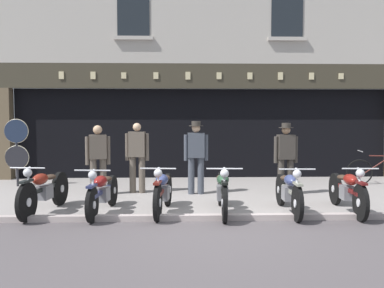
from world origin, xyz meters
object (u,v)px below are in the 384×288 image
(leaning_bicycle, at_px, (381,171))
(tyre_sign_pole, at_px, (17,145))
(shopkeeper_center, at_px, (137,154))
(advert_board_near, at_px, (289,119))
(motorcycle_center_right, at_px, (289,191))
(salesman_left, at_px, (98,157))
(motorcycle_center_left, at_px, (163,190))
(motorcycle_left, at_px, (103,191))
(motorcycle_right, at_px, (347,190))
(salesman_right, at_px, (196,154))
(assistant_far_right, at_px, (286,155))
(motorcycle_far_left, at_px, (44,190))
(motorcycle_center, at_px, (222,190))

(leaning_bicycle, bearing_deg, tyre_sign_pole, 99.15)
(shopkeeper_center, height_order, advert_board_near, advert_board_near)
(motorcycle_center_right, height_order, salesman_left, salesman_left)
(motorcycle_center_left, xyz_separation_m, motorcycle_center_right, (2.33, -0.08, -0.00))
(motorcycle_left, xyz_separation_m, shopkeeper_center, (0.44, 2.16, 0.50))
(motorcycle_right, height_order, leaning_bicycle, motorcycle_right)
(advert_board_near, relative_size, leaning_bicycle, 0.58)
(motorcycle_center_right, bearing_deg, salesman_left, -24.93)
(salesman_left, xyz_separation_m, salesman_right, (2.24, 0.07, 0.06))
(motorcycle_left, height_order, assistant_far_right, assistant_far_right)
(motorcycle_left, xyz_separation_m, leaning_bicycle, (6.74, 3.15, -0.05))
(motorcycle_right, distance_m, salesman_right, 3.45)
(shopkeeper_center, relative_size, assistant_far_right, 1.00)
(motorcycle_far_left, bearing_deg, assistant_far_right, -153.29)
(motorcycle_far_left, xyz_separation_m, advert_board_near, (5.78, 4.67, 1.28))
(salesman_left, height_order, shopkeeper_center, shopkeeper_center)
(motorcycle_left, xyz_separation_m, tyre_sign_pole, (-2.74, 3.18, 0.65))
(motorcycle_far_left, bearing_deg, salesman_right, -139.29)
(leaning_bicycle, bearing_deg, motorcycle_center_right, 143.82)
(salesman_left, distance_m, shopkeeper_center, 0.91)
(motorcycle_far_left, distance_m, tyre_sign_pole, 3.57)
(motorcycle_right, bearing_deg, assistant_far_right, -65.60)
(motorcycle_left, relative_size, assistant_far_right, 1.23)
(motorcycle_center, distance_m, tyre_sign_pole, 5.95)
(motorcycle_left, bearing_deg, motorcycle_center_right, -176.15)
(leaning_bicycle, bearing_deg, motorcycle_right, 155.22)
(motorcycle_center_left, distance_m, advert_board_near, 6.07)
(motorcycle_far_left, distance_m, salesman_left, 1.98)
(motorcycle_left, relative_size, motorcycle_right, 0.99)
(motorcycle_center_right, distance_m, salesman_left, 4.37)
(salesman_left, height_order, salesman_right, salesman_right)
(motorcycle_center_right, height_order, shopkeeper_center, shopkeeper_center)
(salesman_right, distance_m, advert_board_near, 4.08)
(motorcycle_center_right, height_order, advert_board_near, advert_board_near)
(motorcycle_far_left, xyz_separation_m, salesman_right, (2.90, 1.88, 0.50))
(motorcycle_far_left, bearing_deg, tyre_sign_pole, -54.35)
(advert_board_near, bearing_deg, salesman_right, -135.91)
(motorcycle_right, distance_m, leaning_bicycle, 3.88)
(shopkeeper_center, bearing_deg, advert_board_near, -144.49)
(salesman_left, relative_size, advert_board_near, 1.60)
(motorcycle_far_left, height_order, leaning_bicycle, motorcycle_far_left)
(motorcycle_left, relative_size, motorcycle_center_right, 1.01)
(motorcycle_center_right, bearing_deg, salesman_right, -49.24)
(motorcycle_center_right, xyz_separation_m, salesman_right, (-1.64, 2.03, 0.52))
(salesman_right, relative_size, leaning_bicycle, 0.99)
(assistant_far_right, bearing_deg, leaning_bicycle, -160.02)
(motorcycle_center_left, xyz_separation_m, advert_board_near, (3.57, 4.73, 1.29))
(salesman_left, bearing_deg, leaning_bicycle, 176.25)
(motorcycle_center_left, bearing_deg, motorcycle_right, -174.74)
(shopkeeper_center, relative_size, salesman_right, 0.97)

